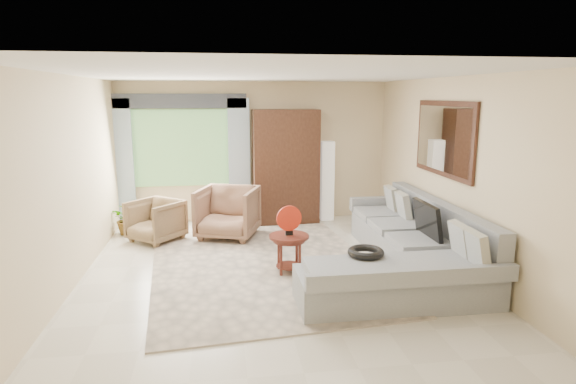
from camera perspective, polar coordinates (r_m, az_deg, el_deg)
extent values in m
plane|color=silver|center=(6.51, -1.76, -9.77)|extent=(6.00, 6.00, 0.00)
cube|color=#C5B19C|center=(6.78, -2.89, -8.82)|extent=(3.36, 4.26, 0.02)
cube|color=#969A9E|center=(7.38, 13.47, -5.86)|extent=(0.90, 2.40, 0.40)
cube|color=#969A9E|center=(5.73, 12.80, -10.93)|extent=(2.30, 0.80, 0.40)
cube|color=#969A9E|center=(7.05, 17.48, -3.10)|extent=(0.20, 3.20, 0.50)
cube|color=#969A9E|center=(8.46, 10.39, -1.35)|extent=(0.90, 0.16, 0.22)
cube|color=#969A9E|center=(5.24, 14.72, -9.79)|extent=(2.30, 0.10, 0.18)
cube|color=black|center=(6.67, 16.18, -3.21)|extent=(0.14, 0.74, 0.48)
torus|color=black|center=(5.75, 9.21, -7.06)|extent=(0.43, 0.43, 0.09)
cylinder|color=#451C12|center=(6.40, 0.12, -5.28)|extent=(0.53, 0.53, 0.04)
cylinder|color=#451C12|center=(6.48, 0.12, -7.60)|extent=(0.35, 0.35, 0.48)
cylinder|color=red|center=(6.33, 0.12, -3.14)|extent=(0.34, 0.07, 0.34)
imported|color=olive|center=(8.14, -15.41, -3.29)|extent=(1.05, 1.05, 0.69)
imported|color=#865B49|center=(8.08, -7.15, -2.44)|extent=(1.18, 1.19, 0.86)
imported|color=#999999|center=(8.70, -18.46, -3.01)|extent=(0.62, 0.59, 0.55)
cube|color=black|center=(8.93, -0.28, 3.04)|extent=(1.20, 0.55, 2.10)
cube|color=silver|center=(9.18, 4.62, 1.33)|extent=(0.24, 0.24, 1.50)
cube|color=#669E59|center=(9.08, -12.52, 5.13)|extent=(1.80, 0.04, 1.40)
cube|color=#9EB7CC|center=(9.16, -19.07, 3.25)|extent=(0.40, 0.08, 2.30)
cube|color=#9EB7CC|center=(9.00, -5.80, 3.68)|extent=(0.40, 0.08, 2.30)
cube|color=#1E232D|center=(8.96, -12.79, 10.49)|extent=(2.40, 0.12, 0.26)
cube|color=black|center=(7.14, 18.02, 6.02)|extent=(0.04, 1.70, 1.05)
cube|color=white|center=(7.13, 17.84, 6.03)|extent=(0.02, 1.54, 0.90)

